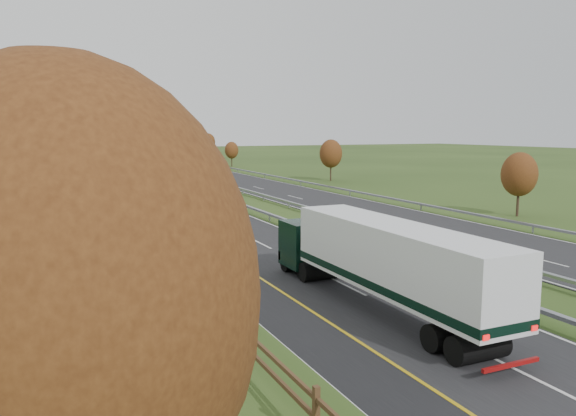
# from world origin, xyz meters

# --- Properties ---
(ground) EXTENTS (400.00, 400.00, 0.00)m
(ground) POSITION_xyz_m (8.00, 55.00, 0.00)
(ground) COLOR #2A4117
(ground) RESTS_ON ground
(near_carriageway) EXTENTS (10.50, 200.00, 0.04)m
(near_carriageway) POSITION_xyz_m (0.00, 60.00, 0.02)
(near_carriageway) COLOR black
(near_carriageway) RESTS_ON ground
(far_carriageway) EXTENTS (10.50, 200.00, 0.04)m
(far_carriageway) POSITION_xyz_m (16.50, 60.00, 0.02)
(far_carriageway) COLOR black
(far_carriageway) RESTS_ON ground
(hard_shoulder) EXTENTS (3.00, 200.00, 0.04)m
(hard_shoulder) POSITION_xyz_m (-3.75, 60.00, 0.02)
(hard_shoulder) COLOR black
(hard_shoulder) RESTS_ON ground
(lane_markings) EXTENTS (26.75, 200.00, 0.01)m
(lane_markings) POSITION_xyz_m (6.40, 59.88, 0.05)
(lane_markings) COLOR silver
(lane_markings) RESTS_ON near_carriageway
(embankment_left) EXTENTS (12.00, 200.00, 2.00)m
(embankment_left) POSITION_xyz_m (-13.00, 60.00, 1.00)
(embankment_left) COLOR #2A4117
(embankment_left) RESTS_ON ground
(hedge_left) EXTENTS (2.20, 180.00, 1.10)m
(hedge_left) POSITION_xyz_m (-15.00, 60.00, 2.55)
(hedge_left) COLOR #313214
(hedge_left) RESTS_ON embankment_left
(fence_left) EXTENTS (0.12, 189.06, 1.20)m
(fence_left) POSITION_xyz_m (-8.50, 59.59, 2.73)
(fence_left) COLOR #422B19
(fence_left) RESTS_ON embankment_left
(median_barrier_near) EXTENTS (0.32, 200.00, 0.71)m
(median_barrier_near) POSITION_xyz_m (5.70, 60.00, 0.61)
(median_barrier_near) COLOR #93959B
(median_barrier_near) RESTS_ON ground
(median_barrier_far) EXTENTS (0.32, 200.00, 0.71)m
(median_barrier_far) POSITION_xyz_m (10.80, 60.00, 0.61)
(median_barrier_far) COLOR #93959B
(median_barrier_far) RESTS_ON ground
(outer_barrier_far) EXTENTS (0.32, 200.00, 0.71)m
(outer_barrier_far) POSITION_xyz_m (22.30, 60.00, 0.62)
(outer_barrier_far) COLOR #93959B
(outer_barrier_far) RESTS_ON ground
(trees_left) EXTENTS (6.64, 164.30, 7.66)m
(trees_left) POSITION_xyz_m (-12.64, 56.63, 6.37)
(trees_left) COLOR #2D2116
(trees_left) RESTS_ON embankment_left
(trees_far) EXTENTS (8.45, 118.60, 7.12)m
(trees_far) POSITION_xyz_m (29.80, 89.21, 4.25)
(trees_far) COLOR #2D2116
(trees_far) RESTS_ON ground
(box_lorry) EXTENTS (2.58, 16.28, 4.06)m
(box_lorry) POSITION_xyz_m (0.58, 6.98, 2.33)
(box_lorry) COLOR black
(box_lorry) RESTS_ON near_carriageway
(road_tanker) EXTENTS (2.40, 11.22, 3.46)m
(road_tanker) POSITION_xyz_m (-0.11, 90.15, 1.86)
(road_tanker) COLOR silver
(road_tanker) RESTS_ON near_carriageway
(car_dark_near) EXTENTS (1.60, 3.95, 1.34)m
(car_dark_near) POSITION_xyz_m (3.30, 51.57, 0.71)
(car_dark_near) COLOR black
(car_dark_near) RESTS_ON near_carriageway
(car_silver_mid) EXTENTS (1.97, 4.47, 1.43)m
(car_silver_mid) POSITION_xyz_m (-1.60, 64.19, 0.75)
(car_silver_mid) COLOR #A5A6AA
(car_silver_mid) RESTS_ON near_carriageway
(car_small_far) EXTENTS (2.51, 5.12, 1.43)m
(car_small_far) POSITION_xyz_m (-1.60, 123.39, 0.76)
(car_small_far) COLOR #151541
(car_small_far) RESTS_ON near_carriageway
(car_oncoming) EXTENTS (2.93, 5.20, 1.37)m
(car_oncoming) POSITION_xyz_m (16.53, 100.54, 0.73)
(car_oncoming) COLOR #B3B4B9
(car_oncoming) RESTS_ON far_carriageway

